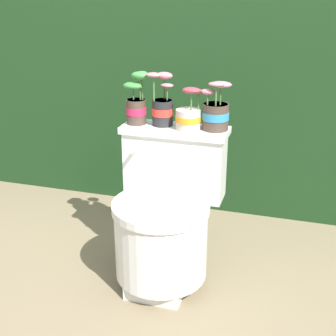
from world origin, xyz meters
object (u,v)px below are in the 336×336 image
potted_plant_midleft (162,107)px  potted_plant_midright (216,112)px  potted_plant_left (136,104)px  toilet (165,219)px  potted_plant_middle (189,116)px

potted_plant_midleft → potted_plant_midright: bearing=-0.8°
potted_plant_left → potted_plant_midright: potted_plant_left is taller
toilet → potted_plant_middle: (0.07, 0.15, 0.45)m
potted_plant_midleft → potted_plant_middle: bearing=-13.5°
toilet → potted_plant_left: size_ratio=2.86×
potted_plant_middle → potted_plant_left: bearing=175.9°
potted_plant_midleft → potted_plant_middle: 0.14m
potted_plant_left → potted_plant_midright: (0.37, 0.01, -0.02)m
toilet → potted_plant_midleft: size_ratio=2.85×
toilet → potted_plant_midright: potted_plant_midright is taller
potted_plant_left → potted_plant_midleft: bearing=6.3°
toilet → potted_plant_middle: 0.48m
toilet → potted_plant_middle: potted_plant_middle is taller
potted_plant_middle → potted_plant_midright: size_ratio=0.86×
potted_plant_left → potted_plant_midleft: same height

